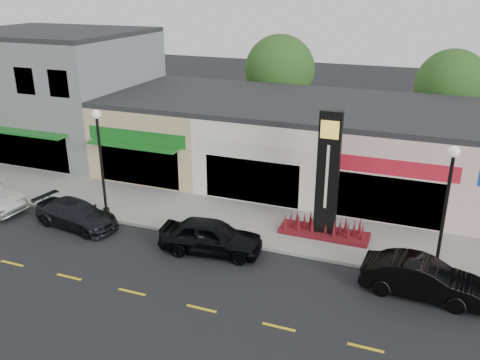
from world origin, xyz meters
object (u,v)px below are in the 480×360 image
at_px(car_dark_sedan, 76,214).
at_px(car_black_conv, 422,278).
at_px(lamp_west_near, 100,152).
at_px(car_black_sedan, 211,236).
at_px(lamp_east_near, 447,199).
at_px(pylon_sign, 326,193).

height_order(car_dark_sedan, car_black_conv, car_black_conv).
relative_size(car_dark_sedan, car_black_conv, 0.99).
distance_m(lamp_west_near, car_dark_sedan, 3.27).
bearing_deg(lamp_west_near, car_black_sedan, -12.54).
relative_size(lamp_west_near, car_black_conv, 1.21).
xyz_separation_m(car_black_sedan, car_black_conv, (8.92, -0.17, -0.03)).
bearing_deg(lamp_east_near, lamp_west_near, 180.00).
xyz_separation_m(lamp_west_near, car_black_conv, (15.51, -1.63, -2.73)).
distance_m(lamp_east_near, pylon_sign, 5.42).
bearing_deg(car_dark_sedan, car_black_sedan, -81.55).
xyz_separation_m(lamp_west_near, pylon_sign, (11.00, 1.70, -1.20)).
bearing_deg(pylon_sign, car_black_sedan, -144.39).
bearing_deg(car_dark_sedan, lamp_west_near, -15.99).
bearing_deg(car_black_sedan, pylon_sign, -61.38).
bearing_deg(lamp_west_near, lamp_east_near, 0.00).
bearing_deg(pylon_sign, lamp_west_near, -171.23).
distance_m(lamp_east_near, car_dark_sedan, 16.98).
bearing_deg(car_dark_sedan, pylon_sign, -66.53).
xyz_separation_m(car_dark_sedan, car_black_sedan, (7.26, 0.04, 0.13)).
distance_m(lamp_west_near, pylon_sign, 11.19).
distance_m(lamp_west_near, car_black_sedan, 7.26).
bearing_deg(lamp_east_near, car_black_conv, -106.79).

